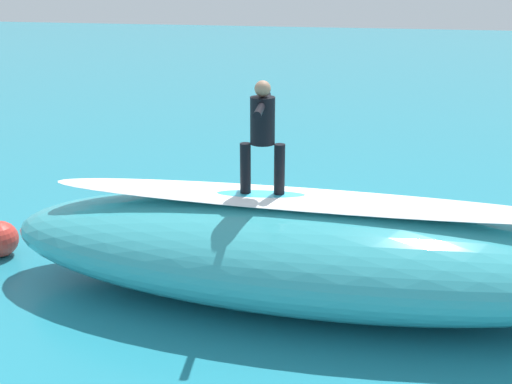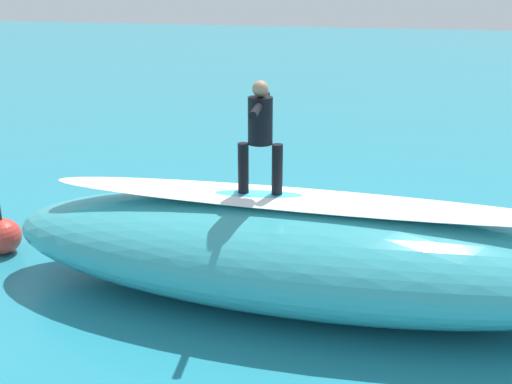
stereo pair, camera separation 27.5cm
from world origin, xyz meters
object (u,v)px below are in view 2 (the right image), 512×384
surfer_paddling (257,226)px  buoy_marker (3,236)px  surfboard_riding (260,196)px  surfer_riding (260,129)px  surfboard_paddling (253,232)px

surfer_paddling → buoy_marker: bearing=62.6°
surfboard_riding → buoy_marker: surfboard_riding is taller
surfer_riding → buoy_marker: size_ratio=1.51×
surfer_riding → buoy_marker: surfer_riding is taller
surfer_paddling → buoy_marker: (4.29, 2.04, 0.12)m
buoy_marker → surfer_riding: bearing=178.3°
surfer_riding → surfboard_paddling: bearing=-79.5°
surfer_paddling → surfboard_paddling: bearing=0.0°
surfboard_riding → surfer_riding: surfer_riding is taller
surfer_riding → buoy_marker: bearing=-10.4°
surfboard_riding → surfer_paddling: surfboard_riding is taller
surfboard_paddling → buoy_marker: size_ratio=1.88×
surfer_paddling → surfboard_riding: bearing=144.6°
surfboard_riding → buoy_marker: bearing=-10.4°
surfboard_riding → surfer_paddling: bearing=-81.3°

